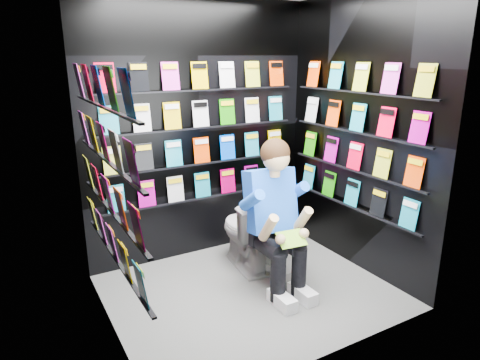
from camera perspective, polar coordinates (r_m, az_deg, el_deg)
floor at (r=3.99m, az=1.34°, el=-14.63°), size 2.40×2.40×0.00m
wall_back at (r=4.37m, az=-5.37°, el=6.37°), size 2.40×0.04×2.60m
wall_front at (r=2.72m, az=12.45°, el=-0.06°), size 2.40×0.04×2.60m
wall_left at (r=3.07m, az=-18.05°, el=1.37°), size 0.04×2.00×2.60m
wall_right at (r=4.24m, az=15.56°, el=5.53°), size 0.04×2.00×2.60m
comics_back at (r=4.34m, az=-5.21°, el=6.38°), size 2.10×0.06×1.37m
comics_left at (r=3.08m, az=-17.52°, el=1.54°), size 0.06×1.70×1.37m
comics_right at (r=4.22m, az=15.28°, el=5.57°), size 0.06×1.70×1.37m
toilet at (r=4.26m, az=0.90°, el=-6.96°), size 0.50×0.79×0.73m
longbox at (r=4.38m, az=5.38°, el=-9.51°), size 0.24×0.40×0.29m
longbox_lid at (r=4.31m, az=5.43°, el=-7.59°), size 0.26×0.42×0.03m
reader at (r=3.80m, az=3.86°, el=-2.87°), size 0.66×0.89×1.53m
held_comic at (r=3.62m, az=6.88°, el=-7.78°), size 0.26×0.17×0.10m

